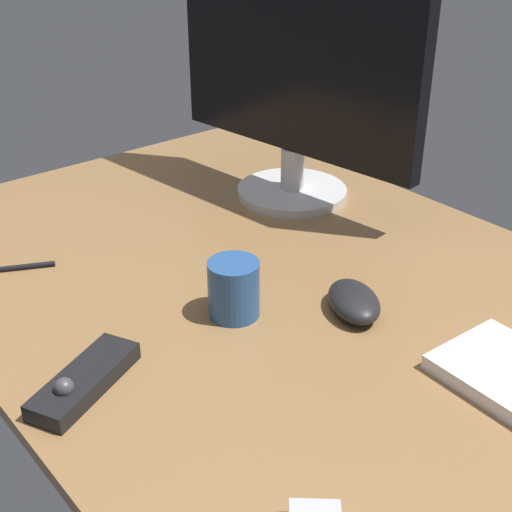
{
  "coord_description": "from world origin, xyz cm",
  "views": [
    {
      "loc": [
        60.5,
        -59.65,
        56.17
      ],
      "look_at": [
        -7.49,
        -3.76,
        8.0
      ],
      "focal_mm": 50.23,
      "sensor_mm": 36.0,
      "label": 1
    }
  ],
  "objects_px": {
    "monitor": "(295,60)",
    "media_remote": "(84,381)",
    "pen": "(4,269)",
    "coffee_mug": "(234,289)",
    "computer_mouse": "(354,301)"
  },
  "relations": [
    {
      "from": "media_remote",
      "to": "coffee_mug",
      "type": "bearing_deg",
      "value": 158.05
    },
    {
      "from": "computer_mouse",
      "to": "media_remote",
      "type": "distance_m",
      "value": 0.37
    },
    {
      "from": "monitor",
      "to": "media_remote",
      "type": "bearing_deg",
      "value": -72.04
    },
    {
      "from": "monitor",
      "to": "coffee_mug",
      "type": "height_order",
      "value": "monitor"
    },
    {
      "from": "media_remote",
      "to": "computer_mouse",
      "type": "bearing_deg",
      "value": 141.2
    },
    {
      "from": "computer_mouse",
      "to": "media_remote",
      "type": "xyz_separation_m",
      "value": [
        -0.09,
        -0.36,
        -0.01
      ]
    },
    {
      "from": "media_remote",
      "to": "pen",
      "type": "relative_size",
      "value": 1.1
    },
    {
      "from": "computer_mouse",
      "to": "media_remote",
      "type": "bearing_deg",
      "value": -74.77
    },
    {
      "from": "monitor",
      "to": "pen",
      "type": "height_order",
      "value": "monitor"
    },
    {
      "from": "monitor",
      "to": "media_remote",
      "type": "height_order",
      "value": "monitor"
    },
    {
      "from": "coffee_mug",
      "to": "monitor",
      "type": "bearing_deg",
      "value": 126.98
    },
    {
      "from": "computer_mouse",
      "to": "coffee_mug",
      "type": "relative_size",
      "value": 1.33
    },
    {
      "from": "computer_mouse",
      "to": "monitor",
      "type": "bearing_deg",
      "value": 178.68
    },
    {
      "from": "monitor",
      "to": "media_remote",
      "type": "xyz_separation_m",
      "value": [
        0.26,
        -0.56,
        -0.24
      ]
    },
    {
      "from": "coffee_mug",
      "to": "media_remote",
      "type": "bearing_deg",
      "value": -86.4
    }
  ]
}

